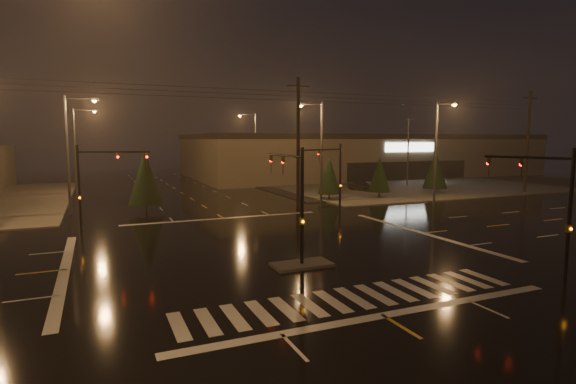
# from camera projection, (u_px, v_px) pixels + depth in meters

# --- Properties ---
(ground) EXTENTS (140.00, 140.00, 0.00)m
(ground) POSITION_uv_depth(u_px,v_px,m) (273.00, 248.00, 26.35)
(ground) COLOR black
(ground) RESTS_ON ground
(sidewalk_ne) EXTENTS (36.00, 36.00, 0.12)m
(sidewalk_ne) POSITION_uv_depth(u_px,v_px,m) (390.00, 183.00, 65.48)
(sidewalk_ne) COLOR #484540
(sidewalk_ne) RESTS_ON ground
(median_island) EXTENTS (3.00, 1.60, 0.15)m
(median_island) POSITION_uv_depth(u_px,v_px,m) (302.00, 265.00, 22.69)
(median_island) COLOR #484540
(median_island) RESTS_ON ground
(crosswalk) EXTENTS (15.00, 2.60, 0.01)m
(crosswalk) POSITION_uv_depth(u_px,v_px,m) (354.00, 298.00, 18.14)
(crosswalk) COLOR beige
(crosswalk) RESTS_ON ground
(stop_bar_near) EXTENTS (16.00, 0.50, 0.01)m
(stop_bar_near) POSITION_uv_depth(u_px,v_px,m) (383.00, 315.00, 16.31)
(stop_bar_near) COLOR beige
(stop_bar_near) RESTS_ON ground
(stop_bar_far) EXTENTS (16.00, 0.50, 0.01)m
(stop_bar_far) POSITION_uv_depth(u_px,v_px,m) (224.00, 218.00, 36.39)
(stop_bar_far) COLOR beige
(stop_bar_far) RESTS_ON ground
(parking_lot) EXTENTS (50.00, 24.00, 0.08)m
(parking_lot) POSITION_uv_depth(u_px,v_px,m) (426.00, 183.00, 65.62)
(parking_lot) COLOR black
(parking_lot) RESTS_ON ground
(retail_building) EXTENTS (60.20, 28.30, 7.20)m
(retail_building) POSITION_uv_depth(u_px,v_px,m) (360.00, 153.00, 81.59)
(retail_building) COLOR #6A624C
(retail_building) RESTS_ON ground
(signal_mast_median) EXTENTS (0.25, 4.59, 6.00)m
(signal_mast_median) POSITION_uv_depth(u_px,v_px,m) (294.00, 191.00, 23.11)
(signal_mast_median) COLOR black
(signal_mast_median) RESTS_ON ground
(signal_mast_ne) EXTENTS (4.84, 1.86, 6.00)m
(signal_mast_ne) POSITION_uv_depth(u_px,v_px,m) (332.00, 169.00, 38.88)
(signal_mast_ne) COLOR black
(signal_mast_ne) RESTS_ON ground
(signal_mast_nw) EXTENTS (4.84, 1.86, 6.00)m
(signal_mast_nw) POSITION_uv_depth(u_px,v_px,m) (94.00, 176.00, 31.43)
(signal_mast_nw) COLOR black
(signal_mast_nw) RESTS_ON ground
(signal_mast_se) EXTENTS (1.55, 3.87, 6.00)m
(signal_mast_se) POSITION_uv_depth(u_px,v_px,m) (551.00, 196.00, 21.03)
(signal_mast_se) COLOR black
(signal_mast_se) RESTS_ON ground
(streetlight_1) EXTENTS (2.77, 0.32, 10.00)m
(streetlight_1) POSITION_uv_depth(u_px,v_px,m) (71.00, 146.00, 37.72)
(streetlight_1) COLOR #38383A
(streetlight_1) RESTS_ON ground
(streetlight_2) EXTENTS (2.77, 0.32, 10.00)m
(streetlight_2) POSITION_uv_depth(u_px,v_px,m) (78.00, 144.00, 52.32)
(streetlight_2) COLOR #38383A
(streetlight_2) RESTS_ON ground
(streetlight_3) EXTENTS (2.77, 0.32, 10.00)m
(streetlight_3) POSITION_uv_depth(u_px,v_px,m) (319.00, 145.00, 44.66)
(streetlight_3) COLOR #38383A
(streetlight_3) RESTS_ON ground
(streetlight_4) EXTENTS (2.77, 0.32, 10.00)m
(streetlight_4) POSITION_uv_depth(u_px,v_px,m) (254.00, 143.00, 62.91)
(streetlight_4) COLOR #38383A
(streetlight_4) RESTS_ON ground
(streetlight_6) EXTENTS (0.32, 2.77, 10.00)m
(streetlight_6) POSITION_uv_depth(u_px,v_px,m) (438.00, 145.00, 44.50)
(streetlight_6) COLOR #38383A
(streetlight_6) RESTS_ON ground
(utility_pole_1) EXTENTS (2.20, 0.32, 12.00)m
(utility_pole_1) POSITION_uv_depth(u_px,v_px,m) (298.00, 142.00, 41.55)
(utility_pole_1) COLOR black
(utility_pole_1) RESTS_ON ground
(utility_pole_2) EXTENTS (2.20, 0.32, 12.00)m
(utility_pole_2) POSITION_uv_depth(u_px,v_px,m) (528.00, 141.00, 53.31)
(utility_pole_2) COLOR black
(utility_pole_2) RESTS_ON ground
(conifer_0) EXTENTS (2.45, 2.45, 4.52)m
(conifer_0) POSITION_uv_depth(u_px,v_px,m) (329.00, 175.00, 47.15)
(conifer_0) COLOR black
(conifer_0) RESTS_ON ground
(conifer_1) EXTENTS (2.40, 2.40, 4.45)m
(conifer_1) POSITION_uv_depth(u_px,v_px,m) (380.00, 175.00, 48.77)
(conifer_1) COLOR black
(conifer_1) RESTS_ON ground
(conifer_2) EXTENTS (2.79, 2.79, 5.06)m
(conifer_2) POSITION_uv_depth(u_px,v_px,m) (435.00, 169.00, 52.35)
(conifer_2) COLOR black
(conifer_2) RESTS_ON ground
(conifer_3) EXTENTS (3.03, 3.03, 5.44)m
(conifer_3) POSITION_uv_depth(u_px,v_px,m) (145.00, 177.00, 39.20)
(conifer_3) COLOR black
(conifer_3) RESTS_ON ground
(car_parked) EXTENTS (2.63, 4.14, 1.31)m
(car_parked) POSITION_uv_depth(u_px,v_px,m) (362.00, 186.00, 55.22)
(car_parked) COLOR black
(car_parked) RESTS_ON ground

